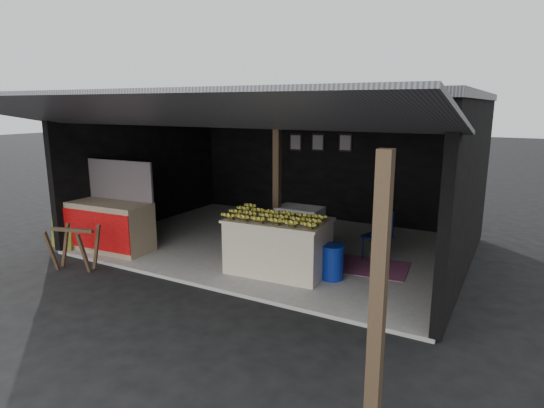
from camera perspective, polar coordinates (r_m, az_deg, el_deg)
The scene contains 13 objects.
ground at distance 7.34m, azimuth -8.74°, elevation -10.42°, with size 80.00×80.00×0.00m, color black.
concrete_slab at distance 9.30m, azimuth 0.76°, elevation -5.12°, with size 7.00×5.00×0.06m, color gray.
shophouse at distance 9.17m, azimuth 1.75°, elevation 7.83°, with size 7.40×7.29×3.02m.
banana_table at distance 7.62m, azimuth 0.78°, elevation -5.22°, with size 1.73×1.13×0.92m.
banana_pile at distance 7.47m, azimuth 0.80°, elevation -1.21°, with size 1.54×0.92×0.18m, color gold, non-canonical shape.
white_crate at distance 8.53m, azimuth 3.46°, elevation -3.36°, with size 0.83×0.59×0.91m.
neighbor_stall at distance 9.33m, azimuth -19.67°, elevation -2.33°, with size 1.71×0.86×1.71m.
green_signboard at distance 9.77m, azimuth -24.85°, elevation -2.58°, with size 0.58×0.04×0.88m, color black.
sawhorse at distance 8.57m, azimuth -23.61°, elevation -4.61°, with size 0.83×0.82×0.75m.
water_barrel at distance 7.44m, azimuth 7.57°, elevation -7.34°, with size 0.36×0.36×0.54m, color navy.
plastic_chair at distance 8.46m, azimuth 13.36°, elevation -3.31°, with size 0.52×0.52×0.90m.
magenta_rug at distance 8.17m, azimuth 11.41°, elevation -7.62°, with size 1.50×1.00×0.01m, color #6F184B.
picture_frames at distance 11.13m, azimuth 5.96°, elevation 7.69°, with size 1.62×0.04×0.46m.
Camera 1 is at (4.22, -5.30, 2.82)m, focal length 30.00 mm.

